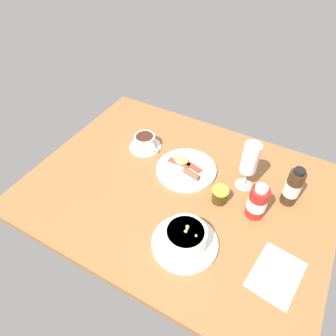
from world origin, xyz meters
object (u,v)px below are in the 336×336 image
Objects in this scene: cutlery_setting at (277,273)px; sauce_bottle_brown at (293,187)px; coffee_cup at (145,142)px; breakfast_plate at (186,169)px; porridge_bowl at (185,238)px; sauce_bottle_red at (257,202)px; wine_glass at (250,160)px; jam_jar at (220,195)px.

sauce_bottle_brown reaches higher than cutlery_setting.
coffee_cup reaches higher than breakfast_plate.
sauce_bottle_red reaches higher than porridge_bowl.
wine_glass is at bearing -0.71° from coffee_cup.
jam_jar is at bearing 82.83° from porridge_bowl.
sauce_bottle_brown is (21.35, 11.70, 4.32)cm from jam_jar.
sauce_bottle_brown reaches higher than porridge_bowl.
cutlery_setting is 37.34cm from wine_glass.
jam_jar reaches higher than breakfast_plate.
sauce_bottle_red reaches higher than cutlery_setting.
wine_glass reaches higher than cutlery_setting.
coffee_cup is 0.99× the size of sauce_bottle_red.
porridge_bowl is at bearing -43.20° from coffee_cup.
sauce_bottle_brown reaches higher than jam_jar.
breakfast_plate is (-38.55, -3.85, -6.35)cm from sauce_bottle_brown.
wine_glass is at bearing 65.65° from jam_jar.
porridge_bowl reaches higher than cutlery_setting.
coffee_cup is at bearing 179.72° from sauce_bottle_brown.
wine_glass reaches higher than sauce_bottle_red.
sauce_bottle_red is (7.47, -10.93, -6.64)cm from wine_glass.
wine_glass is 14.81cm from sauce_bottle_red.
jam_jar is at bearing -177.69° from sauce_bottle_red.
porridge_bowl is 3.60× the size of jam_jar.
breakfast_plate is at bearing -10.90° from coffee_cup.
sauce_bottle_brown is at bearing 28.72° from jam_jar.
sauce_bottle_red reaches higher than coffee_cup.
cutlery_setting is at bearing -30.61° from breakfast_plate.
porridge_bowl is 1.07× the size of wine_glass.
breakfast_plate is at bearing 149.39° from cutlery_setting.
wine_glass is 3.36× the size of jam_jar.
wine_glass is 16.00cm from jam_jar.
jam_jar is (38.71, -11.99, 0.18)cm from coffee_cup.
jam_jar is 0.37× the size of sauce_bottle_brown.
jam_jar is at bearing -24.51° from breakfast_plate.
sauce_bottle_red is (-12.71, 17.85, 5.97)cm from cutlery_setting.
sauce_bottle_brown is (-4.01, 29.03, 7.02)cm from cutlery_setting.
porridge_bowl is at bearing -103.40° from wine_glass.
sauce_bottle_brown reaches higher than breakfast_plate.
porridge_bowl is at bearing -97.17° from jam_jar.
breakfast_plate is (-29.85, 7.33, -5.29)cm from sauce_bottle_red.
sauce_bottle_red reaches higher than breakfast_plate.
breakfast_plate is at bearing 116.01° from porridge_bowl.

